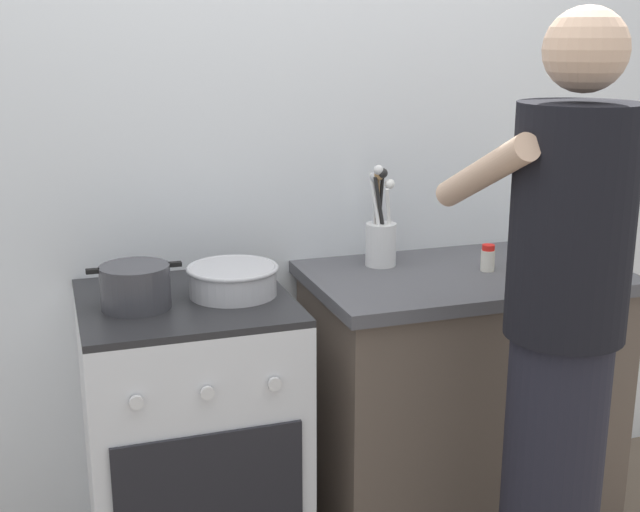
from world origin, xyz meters
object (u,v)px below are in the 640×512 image
(stove_range, at_px, (191,441))
(pot, at_px, (136,287))
(utensil_crock, at_px, (381,234))
(oil_bottle, at_px, (540,242))
(mixing_bowl, at_px, (233,279))
(spice_bottle, at_px, (488,258))
(person, at_px, (561,349))

(stove_range, distance_m, pot, 0.53)
(utensil_crock, bearing_deg, oil_bottle, -23.77)
(pot, height_order, mixing_bowl, pot)
(utensil_crock, relative_size, spice_bottle, 3.87)
(oil_bottle, bearing_deg, utensil_crock, 156.23)
(spice_bottle, xyz_separation_m, person, (-0.11, -0.57, -0.08))
(pot, bearing_deg, utensil_crock, 13.29)
(pot, xyz_separation_m, mixing_bowl, (0.28, 0.03, -0.01))
(stove_range, distance_m, mixing_bowl, 0.52)
(pot, bearing_deg, spice_bottle, 1.10)
(utensil_crock, height_order, spice_bottle, utensil_crock)
(spice_bottle, bearing_deg, utensil_crock, 150.58)
(mixing_bowl, distance_m, utensil_crock, 0.55)
(stove_range, distance_m, person, 1.12)
(pot, distance_m, person, 1.15)
(person, bearing_deg, mixing_bowl, 140.93)
(pot, xyz_separation_m, spice_bottle, (1.11, 0.02, -0.02))
(spice_bottle, height_order, person, person)
(mixing_bowl, bearing_deg, pot, -173.80)
(stove_range, relative_size, pot, 3.49)
(pot, bearing_deg, oil_bottle, -0.65)
(pot, bearing_deg, person, -28.97)
(pot, distance_m, spice_bottle, 1.11)
(mixing_bowl, bearing_deg, person, -39.07)
(mixing_bowl, xyz_separation_m, person, (0.72, -0.58, -0.09))
(pot, relative_size, oil_bottle, 1.19)
(mixing_bowl, height_order, utensil_crock, utensil_crock)
(stove_range, height_order, pot, pot)
(stove_range, height_order, oil_bottle, oil_bottle)
(utensil_crock, relative_size, person, 0.20)
(utensil_crock, height_order, oil_bottle, utensil_crock)
(person, bearing_deg, utensil_crock, 104.35)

